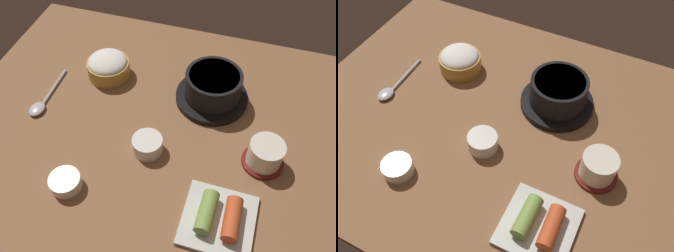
% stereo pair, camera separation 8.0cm
% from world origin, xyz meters
% --- Properties ---
extents(dining_table, '(1.00, 0.76, 0.02)m').
position_xyz_m(dining_table, '(0.00, 0.00, 0.01)').
color(dining_table, brown).
rests_on(dining_table, ground).
extents(stone_pot, '(0.18, 0.18, 0.08)m').
position_xyz_m(stone_pot, '(0.09, 0.12, 0.06)').
color(stone_pot, black).
rests_on(stone_pot, dining_table).
extents(rice_bowl, '(0.11, 0.11, 0.06)m').
position_xyz_m(rice_bowl, '(-0.19, 0.13, 0.05)').
color(rice_bowl, '#B78C38').
rests_on(rice_bowl, dining_table).
extents(tea_cup_with_saucer, '(0.09, 0.09, 0.06)m').
position_xyz_m(tea_cup_with_saucer, '(0.24, -0.03, 0.05)').
color(tea_cup_with_saucer, maroon).
rests_on(tea_cup_with_saucer, dining_table).
extents(banchan_cup_center, '(0.07, 0.07, 0.04)m').
position_xyz_m(banchan_cup_center, '(-0.01, -0.08, 0.04)').
color(banchan_cup_center, white).
rests_on(banchan_cup_center, dining_table).
extents(kimchi_plate, '(0.14, 0.14, 0.04)m').
position_xyz_m(kimchi_plate, '(0.18, -0.20, 0.04)').
color(kimchi_plate, silver).
rests_on(kimchi_plate, dining_table).
extents(side_bowl_near, '(0.07, 0.07, 0.03)m').
position_xyz_m(side_bowl_near, '(-0.14, -0.21, 0.04)').
color(side_bowl_near, white).
rests_on(side_bowl_near, dining_table).
extents(spoon, '(0.04, 0.17, 0.01)m').
position_xyz_m(spoon, '(-0.30, -0.02, 0.03)').
color(spoon, '#B7B7BC').
rests_on(spoon, dining_table).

